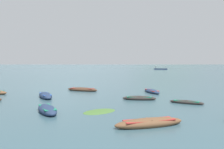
% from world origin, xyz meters
% --- Properties ---
extents(ground_plane, '(6000.00, 6000.00, 0.00)m').
position_xyz_m(ground_plane, '(0.00, 1500.00, 0.00)').
color(ground_plane, '#385660').
extents(mountain_1, '(1139.00, 1139.00, 355.94)m').
position_xyz_m(mountain_1, '(-1020.89, 2285.23, 177.97)').
color(mountain_1, '#56665B').
rests_on(mountain_1, ground).
extents(mountain_2, '(2264.65, 2264.65, 515.14)m').
position_xyz_m(mountain_2, '(-363.63, 2187.78, 257.57)').
color(mountain_2, slate).
rests_on(mountain_2, ground).
extents(mountain_3, '(1395.29, 1395.29, 559.40)m').
position_xyz_m(mountain_3, '(618.86, 2525.24, 279.70)').
color(mountain_3, '#56665B').
rests_on(mountain_3, ground).
extents(rowboat_0, '(2.61, 3.85, 0.65)m').
position_xyz_m(rowboat_0, '(-4.34, 10.97, 0.20)').
color(rowboat_0, navy).
rests_on(rowboat_0, ground).
extents(rowboat_1, '(4.55, 3.01, 0.57)m').
position_xyz_m(rowboat_1, '(-2.81, 23.91, 0.18)').
color(rowboat_1, '#4C3323').
rests_on(rowboat_1, ground).
extents(rowboat_2, '(1.80, 3.86, 0.53)m').
position_xyz_m(rowboat_2, '(6.07, 21.64, 0.17)').
color(rowboat_2, navy).
rests_on(rowboat_2, ground).
extents(rowboat_3, '(3.49, 1.61, 0.49)m').
position_xyz_m(rowboat_3, '(3.55, 16.35, 0.15)').
color(rowboat_3, '#2D2826').
rests_on(rowboat_3, ground).
extents(rowboat_4, '(4.42, 2.08, 0.60)m').
position_xyz_m(rowboat_4, '(2.49, 7.01, 0.19)').
color(rowboat_4, brown).
rests_on(rowboat_4, ground).
extents(rowboat_7, '(2.68, 4.18, 0.69)m').
position_xyz_m(rowboat_7, '(-6.28, 18.22, 0.21)').
color(rowboat_7, navy).
rests_on(rowboat_7, ground).
extents(rowboat_8, '(2.99, 2.25, 0.38)m').
position_xyz_m(rowboat_8, '(7.49, 14.02, 0.12)').
color(rowboat_8, '#2D2826').
rests_on(rowboat_8, ground).
extents(ferry_0, '(8.54, 4.91, 2.54)m').
position_xyz_m(ferry_0, '(36.37, 127.24, 0.45)').
color(ferry_0, navy).
rests_on(ferry_0, ground).
extents(weed_patch_0, '(3.24, 3.05, 0.14)m').
position_xyz_m(weed_patch_0, '(-0.44, 11.01, 0.00)').
color(weed_patch_0, '#477033').
rests_on(weed_patch_0, ground).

